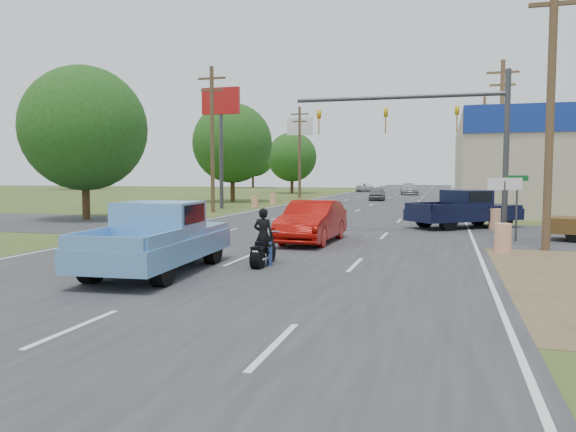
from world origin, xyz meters
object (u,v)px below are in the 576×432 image
(motorcycle, at_px, (263,252))
(rider, at_px, (263,239))
(navy_pickup, at_px, (466,209))
(distant_car_silver, at_px, (409,189))
(blue_pickup, at_px, (160,237))
(distant_car_grey, at_px, (377,194))
(distant_car_white, at_px, (365,187))
(red_convertible, at_px, (312,222))

(motorcycle, xyz_separation_m, rider, (-0.00, 0.04, 0.37))
(motorcycle, relative_size, navy_pickup, 0.33)
(navy_pickup, xyz_separation_m, distant_car_silver, (-5.46, 43.70, -0.21))
(motorcycle, height_order, blue_pickup, blue_pickup)
(rider, xyz_separation_m, distant_car_grey, (-1.56, 41.08, -0.13))
(distant_car_white, bearing_deg, blue_pickup, 91.88)
(navy_pickup, height_order, distant_car_white, navy_pickup)
(red_convertible, bearing_deg, motorcycle, -88.72)
(distant_car_grey, bearing_deg, red_convertible, -91.75)
(navy_pickup, bearing_deg, blue_pickup, -67.71)
(blue_pickup, bearing_deg, motorcycle, 30.70)
(motorcycle, height_order, navy_pickup, navy_pickup)
(navy_pickup, bearing_deg, distant_car_white, 154.22)
(navy_pickup, xyz_separation_m, distant_car_grey, (-7.61, 27.43, -0.28))
(navy_pickup, xyz_separation_m, distant_car_white, (-12.63, 54.52, -0.27))
(blue_pickup, height_order, navy_pickup, blue_pickup)
(motorcycle, distance_m, distant_car_grey, 41.15)
(red_convertible, relative_size, navy_pickup, 0.85)
(motorcycle, xyz_separation_m, distant_car_silver, (0.59, 57.39, 0.30))
(rider, distance_m, blue_pickup, 2.94)
(motorcycle, bearing_deg, rider, 90.00)
(navy_pickup, relative_size, distant_car_white, 1.19)
(blue_pickup, distance_m, distant_car_white, 69.98)
(motorcycle, xyz_separation_m, navy_pickup, (6.05, 13.69, 0.52))
(distant_car_white, bearing_deg, motorcycle, 93.97)
(red_convertible, bearing_deg, distant_car_silver, 91.61)
(navy_pickup, relative_size, distant_car_grey, 1.47)
(red_convertible, relative_size, motorcycle, 2.59)
(rider, height_order, distant_car_white, rider)
(motorcycle, distance_m, blue_pickup, 2.96)
(navy_pickup, distance_m, distant_car_white, 55.97)
(distant_car_grey, bearing_deg, motorcycle, -92.26)
(red_convertible, xyz_separation_m, distant_car_white, (-6.67, 62.42, -0.14))
(distant_car_silver, bearing_deg, motorcycle, -99.40)
(navy_pickup, distance_m, distant_car_grey, 28.47)
(motorcycle, distance_m, rider, 0.37)
(motorcycle, height_order, rider, rider)
(red_convertible, relative_size, blue_pickup, 0.83)
(motorcycle, bearing_deg, navy_pickup, 65.93)
(blue_pickup, xyz_separation_m, distant_car_white, (-4.17, 69.85, -0.30))
(distant_car_white, bearing_deg, distant_car_grey, 98.96)
(blue_pickup, xyz_separation_m, navy_pickup, (8.46, 15.33, -0.02))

